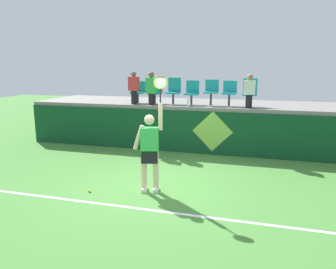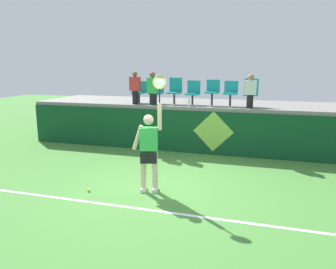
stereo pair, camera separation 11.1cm
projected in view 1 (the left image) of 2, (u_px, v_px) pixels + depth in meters
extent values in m
plane|color=#478438|center=(155.00, 188.00, 7.46)|extent=(40.00, 40.00, 0.00)
cube|color=#0F4223|center=(187.00, 131.00, 10.46)|extent=(11.41, 0.20, 1.36)
cube|color=gray|center=(196.00, 104.00, 11.57)|extent=(11.41, 2.78, 0.12)
cube|color=white|center=(137.00, 208.00, 6.39)|extent=(10.27, 0.08, 0.01)
cube|color=white|center=(144.00, 189.00, 7.29)|extent=(0.18, 0.28, 0.08)
cube|color=white|center=(156.00, 189.00, 7.27)|extent=(0.18, 0.28, 0.08)
cylinder|color=beige|center=(144.00, 172.00, 7.20)|extent=(0.13, 0.13, 0.89)
cylinder|color=beige|center=(156.00, 172.00, 7.19)|extent=(0.13, 0.13, 0.89)
cube|color=black|center=(150.00, 156.00, 7.12)|extent=(0.40, 0.30, 0.28)
cube|color=green|center=(150.00, 140.00, 7.05)|extent=(0.42, 0.30, 0.56)
sphere|color=beige|center=(149.00, 120.00, 6.95)|extent=(0.22, 0.22, 0.22)
cylinder|color=beige|center=(138.00, 137.00, 7.05)|extent=(0.27, 0.15, 0.55)
cylinder|color=beige|center=(160.00, 117.00, 6.93)|extent=(0.09, 0.09, 0.58)
cylinder|color=black|center=(160.00, 96.00, 6.84)|extent=(0.03, 0.03, 0.30)
torus|color=gold|center=(160.00, 83.00, 6.78)|extent=(0.28, 0.09, 0.28)
ellipsoid|color=silver|center=(160.00, 83.00, 6.78)|extent=(0.24, 0.07, 0.24)
sphere|color=#D1E533|center=(89.00, 191.00, 7.21)|extent=(0.07, 0.07, 0.07)
cylinder|color=white|center=(188.00, 102.00, 10.42)|extent=(0.06, 0.06, 0.27)
cylinder|color=#38383D|center=(138.00, 98.00, 11.29)|extent=(0.07, 0.07, 0.34)
cube|color=teal|center=(138.00, 93.00, 11.25)|extent=(0.44, 0.42, 0.05)
cube|color=teal|center=(140.00, 86.00, 11.39)|extent=(0.44, 0.04, 0.36)
cylinder|color=#38383D|center=(155.00, 99.00, 11.12)|extent=(0.07, 0.07, 0.33)
cube|color=teal|center=(155.00, 93.00, 11.08)|extent=(0.44, 0.42, 0.05)
cube|color=teal|center=(156.00, 85.00, 11.21)|extent=(0.44, 0.04, 0.45)
cylinder|color=#38383D|center=(173.00, 99.00, 10.94)|extent=(0.07, 0.07, 0.36)
cube|color=teal|center=(173.00, 93.00, 10.90)|extent=(0.44, 0.42, 0.05)
cube|color=teal|center=(175.00, 85.00, 11.03)|extent=(0.44, 0.04, 0.48)
cylinder|color=#38383D|center=(191.00, 100.00, 10.78)|extent=(0.07, 0.07, 0.33)
cube|color=teal|center=(192.00, 94.00, 10.74)|extent=(0.44, 0.42, 0.05)
cube|color=teal|center=(193.00, 87.00, 10.87)|extent=(0.44, 0.04, 0.41)
cylinder|color=#38383D|center=(211.00, 99.00, 10.59)|extent=(0.07, 0.07, 0.40)
cube|color=teal|center=(211.00, 93.00, 10.55)|extent=(0.44, 0.42, 0.05)
cube|color=teal|center=(212.00, 85.00, 10.68)|extent=(0.44, 0.04, 0.38)
cylinder|color=#38383D|center=(229.00, 100.00, 10.44)|extent=(0.07, 0.07, 0.38)
cube|color=teal|center=(229.00, 94.00, 10.39)|extent=(0.44, 0.42, 0.05)
cube|color=teal|center=(230.00, 87.00, 10.53)|extent=(0.44, 0.04, 0.37)
cylinder|color=#38383D|center=(249.00, 101.00, 10.27)|extent=(0.07, 0.07, 0.36)
cube|color=teal|center=(250.00, 95.00, 10.23)|extent=(0.44, 0.42, 0.05)
cube|color=teal|center=(250.00, 86.00, 10.35)|extent=(0.44, 0.04, 0.47)
cylinder|color=black|center=(134.00, 97.00, 10.96)|extent=(0.20, 0.20, 0.45)
cube|color=red|center=(134.00, 84.00, 10.87)|extent=(0.34, 0.20, 0.46)
sphere|color=brown|center=(134.00, 74.00, 10.80)|extent=(0.17, 0.17, 0.17)
cylinder|color=black|center=(249.00, 101.00, 9.93)|extent=(0.20, 0.20, 0.41)
cube|color=white|center=(250.00, 87.00, 9.84)|extent=(0.34, 0.20, 0.43)
sphere|color=#A87A56|center=(250.00, 77.00, 9.78)|extent=(0.19, 0.19, 0.19)
cylinder|color=black|center=(151.00, 99.00, 10.79)|extent=(0.20, 0.20, 0.38)
cube|color=green|center=(151.00, 85.00, 10.70)|extent=(0.34, 0.20, 0.51)
sphere|color=brown|center=(151.00, 75.00, 10.62)|extent=(0.19, 0.19, 0.19)
cube|color=#0F4223|center=(212.00, 154.00, 10.28)|extent=(0.90, 0.01, 0.00)
plane|color=#8CC64C|center=(212.00, 131.00, 10.12)|extent=(1.27, 0.00, 1.27)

